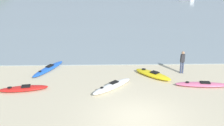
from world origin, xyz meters
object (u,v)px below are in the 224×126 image
Objects in this scene: kayak_on_sand_2 at (153,74)px; person_near_waterline at (182,61)px; kayak_on_sand_3 at (49,69)px; kayak_on_sand_6 at (24,89)px; kayak_on_sand_4 at (202,84)px; kayak_on_sand_0 at (112,86)px.

person_near_waterline reaches higher than kayak_on_sand_2.
kayak_on_sand_2 is 0.75× the size of kayak_on_sand_3.
kayak_on_sand_2 reaches higher than kayak_on_sand_6.
kayak_on_sand_3 reaches higher than kayak_on_sand_4.
kayak_on_sand_6 is 1.83× the size of person_near_waterline.
kayak_on_sand_2 is 1.66× the size of person_near_waterline.
kayak_on_sand_0 is 5.18m from kayak_on_sand_6.
kayak_on_sand_2 is 2.29m from person_near_waterline.
kayak_on_sand_0 is 5.48m from kayak_on_sand_3.
kayak_on_sand_4 is 1.14× the size of kayak_on_sand_6.
person_near_waterline is (9.24, -0.78, 0.76)m from kayak_on_sand_3.
kayak_on_sand_0 reaches higher than kayak_on_sand_2.
kayak_on_sand_0 is 5.46m from kayak_on_sand_4.
kayak_on_sand_2 is 3.17m from kayak_on_sand_4.
person_near_waterline is at bearing 27.08° from kayak_on_sand_0.
person_near_waterline reaches higher than kayak_on_sand_0.
kayak_on_sand_6 is at bearing -178.77° from kayak_on_sand_0.
kayak_on_sand_6 is (-10.63, -0.31, 0.00)m from kayak_on_sand_4.
kayak_on_sand_0 is at bearing -36.31° from kayak_on_sand_3.
kayak_on_sand_0 is 1.00× the size of kayak_on_sand_2.
kayak_on_sand_0 reaches higher than kayak_on_sand_3.
kayak_on_sand_0 is at bearing -177.86° from kayak_on_sand_4.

